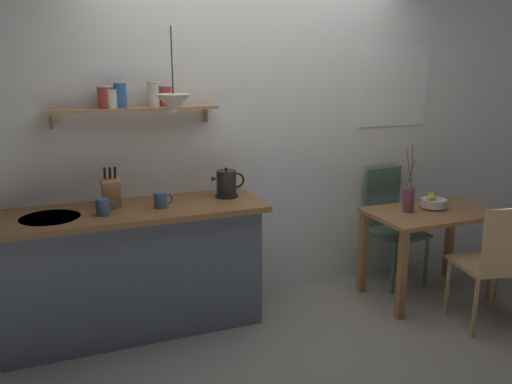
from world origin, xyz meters
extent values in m
plane|color=gray|center=(0.00, 0.00, 0.00)|extent=(14.00, 14.00, 0.00)
cube|color=white|center=(0.20, 0.65, 1.35)|extent=(6.80, 0.10, 2.70)
cube|color=white|center=(1.30, 0.59, 1.66)|extent=(0.68, 0.01, 0.67)
cube|color=silver|center=(1.30, 0.60, 1.66)|extent=(0.62, 0.01, 0.61)
cube|color=slate|center=(-1.00, 0.32, 0.43)|extent=(1.74, 0.52, 0.87)
cube|color=brown|center=(-1.00, 0.30, 0.89)|extent=(1.83, 0.63, 0.04)
cylinder|color=#B7BABF|center=(-1.51, 0.28, 0.90)|extent=(0.38, 0.38, 0.01)
cube|color=tan|center=(-0.91, 0.49, 1.56)|extent=(1.17, 0.18, 0.02)
cube|color=#99754C|center=(-1.45, 0.57, 1.50)|extent=(0.02, 0.06, 0.12)
cube|color=#99754C|center=(-0.38, 0.57, 1.50)|extent=(0.02, 0.06, 0.12)
cylinder|color=#BC4238|center=(-1.09, 0.49, 1.64)|extent=(0.11, 0.11, 0.14)
cylinder|color=silver|center=(-1.09, 0.49, 1.71)|extent=(0.11, 0.11, 0.01)
cylinder|color=beige|center=(-1.07, 0.49, 1.63)|extent=(0.11, 0.11, 0.12)
cylinder|color=silver|center=(-1.07, 0.49, 1.69)|extent=(0.11, 0.11, 0.01)
cylinder|color=#3366A3|center=(-0.99, 0.49, 1.65)|extent=(0.08, 0.08, 0.17)
cylinder|color=silver|center=(-0.99, 0.49, 1.74)|extent=(0.09, 0.09, 0.01)
cylinder|color=beige|center=(-0.77, 0.49, 1.65)|extent=(0.08, 0.08, 0.16)
cylinder|color=silver|center=(-0.77, 0.49, 1.74)|extent=(0.09, 0.09, 0.01)
cylinder|color=#BC4238|center=(-0.68, 0.49, 1.64)|extent=(0.09, 0.09, 0.14)
cylinder|color=silver|center=(-0.68, 0.49, 1.71)|extent=(0.09, 0.09, 0.01)
cube|color=#9E6B3D|center=(1.30, 0.00, 0.71)|extent=(0.99, 0.62, 0.03)
cube|color=#9E6B3D|center=(0.86, -0.26, 0.35)|extent=(0.06, 0.06, 0.69)
cube|color=#9E6B3D|center=(1.75, -0.26, 0.35)|extent=(0.06, 0.06, 0.69)
cube|color=#9E6B3D|center=(0.86, 0.27, 0.35)|extent=(0.06, 0.06, 0.69)
cube|color=#9E6B3D|center=(1.75, 0.27, 0.35)|extent=(0.06, 0.06, 0.69)
cube|color=tan|center=(1.38, -0.54, 0.46)|extent=(0.51, 0.50, 0.03)
cube|color=tan|center=(1.34, -0.73, 0.70)|extent=(0.38, 0.10, 0.46)
cylinder|color=tan|center=(1.60, -0.40, 0.22)|extent=(0.03, 0.03, 0.44)
cylinder|color=tan|center=(1.23, -0.32, 0.22)|extent=(0.03, 0.03, 0.44)
cylinder|color=tan|center=(1.16, -0.68, 0.22)|extent=(0.03, 0.03, 0.44)
cube|color=#4C6B5B|center=(1.23, 0.34, 0.44)|extent=(0.46, 0.47, 0.03)
cube|color=#4C6B5B|center=(1.21, 0.54, 0.72)|extent=(0.37, 0.06, 0.52)
cylinder|color=#4C6B5B|center=(1.07, 0.14, 0.21)|extent=(0.03, 0.03, 0.43)
cylinder|color=#4C6B5B|center=(1.43, 0.17, 0.21)|extent=(0.03, 0.03, 0.43)
cylinder|color=#4C6B5B|center=(1.03, 0.51, 0.21)|extent=(0.03, 0.03, 0.43)
cylinder|color=#4C6B5B|center=(1.39, 0.54, 0.21)|extent=(0.03, 0.03, 0.43)
cylinder|color=silver|center=(1.36, 0.06, 0.73)|extent=(0.09, 0.09, 0.01)
cylinder|color=silver|center=(1.36, 0.06, 0.77)|extent=(0.20, 0.20, 0.06)
ellipsoid|color=yellow|center=(1.33, 0.06, 0.82)|extent=(0.13, 0.11, 0.04)
sphere|color=#8EA84C|center=(1.36, 0.09, 0.82)|extent=(0.06, 0.06, 0.06)
cylinder|color=brown|center=(1.11, 0.06, 0.82)|extent=(0.09, 0.09, 0.19)
cylinder|color=brown|center=(1.10, 0.06, 1.07)|extent=(0.06, 0.02, 0.30)
cylinder|color=brown|center=(1.11, 0.05, 1.08)|extent=(0.01, 0.04, 0.34)
cylinder|color=brown|center=(1.12, 0.06, 1.03)|extent=(0.06, 0.02, 0.22)
cylinder|color=black|center=(-0.29, 0.36, 0.92)|extent=(0.17, 0.17, 0.02)
cylinder|color=#232326|center=(-0.29, 0.36, 1.01)|extent=(0.14, 0.14, 0.18)
sphere|color=black|center=(-0.29, 0.36, 1.12)|extent=(0.02, 0.02, 0.02)
cone|color=#232326|center=(-0.38, 0.36, 1.05)|extent=(0.04, 0.04, 0.04)
torus|color=black|center=(-0.21, 0.36, 1.02)|extent=(0.12, 0.02, 0.12)
cube|color=tan|center=(-1.11, 0.37, 1.01)|extent=(0.12, 0.15, 0.21)
cylinder|color=black|center=(-1.15, 0.35, 1.16)|extent=(0.02, 0.03, 0.08)
cylinder|color=black|center=(-1.11, 0.35, 1.16)|extent=(0.02, 0.03, 0.08)
cylinder|color=black|center=(-1.08, 0.35, 1.16)|extent=(0.02, 0.03, 0.08)
cylinder|color=#3D5B89|center=(-1.19, 0.21, 0.96)|extent=(0.09, 0.09, 0.11)
torus|color=#3D5B89|center=(-1.14, 0.21, 0.96)|extent=(0.07, 0.01, 0.07)
cylinder|color=#3D5B89|center=(-0.80, 0.25, 0.96)|extent=(0.09, 0.09, 0.11)
torus|color=#3D5B89|center=(-0.75, 0.25, 0.96)|extent=(0.07, 0.01, 0.07)
cylinder|color=black|center=(-0.70, 0.19, 1.88)|extent=(0.01, 0.01, 0.42)
cone|color=beige|center=(-0.70, 0.19, 1.61)|extent=(0.23, 0.23, 0.12)
sphere|color=white|center=(-0.70, 0.19, 1.57)|extent=(0.04, 0.04, 0.04)
camera|label=1|loc=(-1.50, -3.26, 1.90)|focal=37.56mm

